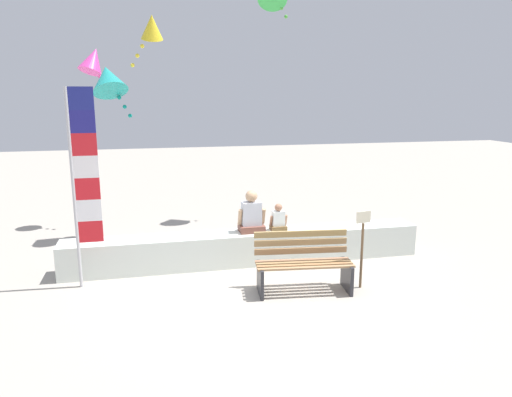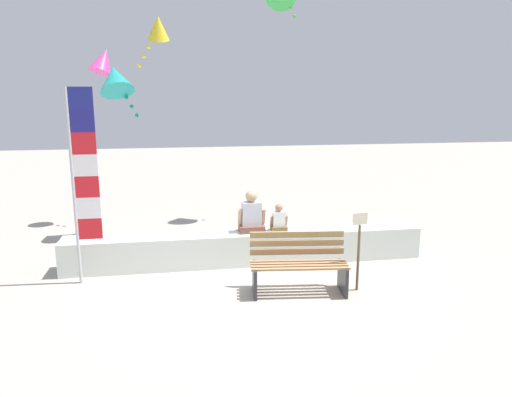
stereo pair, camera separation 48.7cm
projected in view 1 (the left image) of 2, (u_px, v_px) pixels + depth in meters
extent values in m
plane|color=#A9A094|center=(260.00, 284.00, 7.61)|extent=(40.00, 40.00, 0.00)
cube|color=silver|center=(247.00, 247.00, 8.52)|extent=(6.31, 0.58, 0.57)
cube|color=#A77E55|center=(307.00, 268.00, 7.05)|extent=(1.46, 0.23, 0.03)
cube|color=#A77448|center=(305.00, 265.00, 7.16)|extent=(1.46, 0.23, 0.03)
cube|color=#9C774B|center=(304.00, 263.00, 7.27)|extent=(1.46, 0.23, 0.03)
cube|color=#A27354|center=(302.00, 260.00, 7.38)|extent=(1.46, 0.23, 0.03)
cube|color=#9B7750|center=(301.00, 251.00, 7.46)|extent=(1.45, 0.21, 0.10)
cube|color=#967950|center=(301.00, 242.00, 7.45)|extent=(1.45, 0.21, 0.10)
cube|color=#9B804E|center=(301.00, 234.00, 7.44)|extent=(1.45, 0.21, 0.10)
cube|color=#2D2D33|center=(260.00, 280.00, 7.19)|extent=(0.11, 0.53, 0.45)
cube|color=#2D2D33|center=(347.00, 276.00, 7.33)|extent=(0.11, 0.53, 0.45)
cube|color=brown|center=(251.00, 228.00, 8.49)|extent=(0.44, 0.36, 0.12)
cube|color=silver|center=(251.00, 214.00, 8.43)|extent=(0.34, 0.22, 0.42)
cylinder|color=tan|center=(240.00, 217.00, 8.38)|extent=(0.07, 0.17, 0.30)
cylinder|color=tan|center=(263.00, 216.00, 8.47)|extent=(0.07, 0.17, 0.30)
sphere|color=tan|center=(251.00, 196.00, 8.37)|extent=(0.21, 0.21, 0.21)
cube|color=brown|center=(278.00, 228.00, 8.60)|extent=(0.28, 0.23, 0.08)
cube|color=white|center=(278.00, 218.00, 8.56)|extent=(0.22, 0.14, 0.27)
cylinder|color=#A06D52|center=(271.00, 221.00, 8.53)|extent=(0.04, 0.11, 0.20)
cylinder|color=#A06D52|center=(286.00, 220.00, 8.59)|extent=(0.04, 0.11, 0.20)
sphere|color=#A06D52|center=(278.00, 207.00, 8.52)|extent=(0.13, 0.13, 0.13)
cylinder|color=#B7B7BC|center=(74.00, 191.00, 7.18)|extent=(0.05, 0.05, 3.06)
cube|color=red|center=(91.00, 232.00, 7.36)|extent=(0.36, 0.02, 0.33)
cube|color=white|center=(89.00, 210.00, 7.29)|extent=(0.36, 0.02, 0.33)
cube|color=red|center=(88.00, 189.00, 7.22)|extent=(0.36, 0.02, 0.33)
cube|color=white|center=(86.00, 167.00, 7.14)|extent=(0.36, 0.02, 0.33)
cube|color=red|center=(84.00, 144.00, 7.07)|extent=(0.36, 0.02, 0.33)
cube|color=navy|center=(83.00, 122.00, 7.00)|extent=(0.36, 0.02, 0.33)
cube|color=navy|center=(81.00, 98.00, 6.93)|extent=(0.36, 0.02, 0.33)
cone|color=yellow|center=(152.00, 27.00, 9.27)|extent=(0.46, 0.58, 0.58)
sphere|color=yellow|center=(147.00, 37.00, 9.28)|extent=(0.08, 0.08, 0.08)
sphere|color=yellow|center=(142.00, 46.00, 9.29)|extent=(0.08, 0.08, 0.08)
sphere|color=yellow|center=(137.00, 56.00, 9.30)|extent=(0.08, 0.08, 0.08)
sphere|color=yellow|center=(133.00, 65.00, 9.31)|extent=(0.08, 0.08, 0.08)
cone|color=#DB3D9E|center=(93.00, 60.00, 10.30)|extent=(0.84, 0.84, 0.69)
sphere|color=#ED5191|center=(97.00, 69.00, 10.28)|extent=(0.08, 0.08, 0.08)
sphere|color=#ED5191|center=(100.00, 77.00, 10.27)|extent=(0.08, 0.08, 0.08)
sphere|color=#ED5191|center=(104.00, 86.00, 10.25)|extent=(0.08, 0.08, 0.08)
sphere|color=#ED5191|center=(108.00, 94.00, 10.24)|extent=(0.08, 0.08, 0.08)
cone|color=teal|center=(108.00, 79.00, 9.35)|extent=(0.94, 1.05, 0.80)
sphere|color=#0D9081|center=(114.00, 88.00, 9.44)|extent=(0.08, 0.08, 0.08)
sphere|color=#0D9081|center=(119.00, 98.00, 9.54)|extent=(0.08, 0.08, 0.08)
sphere|color=#0D9081|center=(125.00, 107.00, 9.63)|extent=(0.08, 0.08, 0.08)
sphere|color=#0D9081|center=(130.00, 116.00, 9.72)|extent=(0.08, 0.08, 0.08)
sphere|color=green|center=(277.00, 0.00, 10.65)|extent=(0.08, 0.08, 0.08)
sphere|color=green|center=(282.00, 8.00, 10.68)|extent=(0.08, 0.08, 0.08)
sphere|color=green|center=(286.00, 17.00, 10.71)|extent=(0.08, 0.08, 0.08)
cylinder|color=brown|center=(362.00, 256.00, 7.37)|extent=(0.04, 0.04, 1.03)
cube|color=beige|center=(364.00, 217.00, 7.24)|extent=(0.24, 0.06, 0.18)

